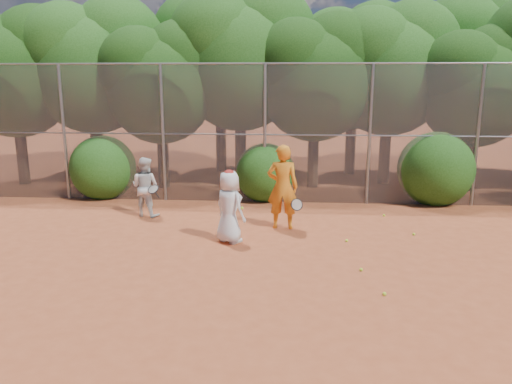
{
  "coord_description": "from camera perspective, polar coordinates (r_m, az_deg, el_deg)",
  "views": [
    {
      "loc": [
        -0.2,
        -8.42,
        3.63
      ],
      "look_at": [
        -1.0,
        2.5,
        1.1
      ],
      "focal_mm": 35.0,
      "sensor_mm": 36.0,
      "label": 1
    }
  ],
  "objects": [
    {
      "name": "ground",
      "position": [
        9.17,
        5.19,
        -10.36
      ],
      "size": [
        80.0,
        80.0,
        0.0
      ],
      "primitive_type": "plane",
      "color": "#934021",
      "rests_on": "ground"
    },
    {
      "name": "fence_back",
      "position": [
        14.5,
        4.51,
        6.73
      ],
      "size": [
        20.05,
        0.09,
        4.03
      ],
      "color": "gray",
      "rests_on": "ground"
    },
    {
      "name": "tree_0",
      "position": [
        18.87,
        -25.81,
        12.67
      ],
      "size": [
        4.38,
        3.81,
        6.0
      ],
      "color": "black",
      "rests_on": "ground"
    },
    {
      "name": "tree_1",
      "position": [
        18.25,
        -18.05,
        14.07
      ],
      "size": [
        4.64,
        4.03,
        6.35
      ],
      "color": "black",
      "rests_on": "ground"
    },
    {
      "name": "tree_2",
      "position": [
        16.8,
        -10.73,
        12.63
      ],
      "size": [
        3.99,
        3.47,
        5.47
      ],
      "color": "black",
      "rests_on": "ground"
    },
    {
      "name": "tree_3",
      "position": [
        17.36,
        -1.62,
        15.53
      ],
      "size": [
        4.89,
        4.26,
        6.7
      ],
      "color": "black",
      "rests_on": "ground"
    },
    {
      "name": "tree_4",
      "position": [
        16.67,
        6.96,
        13.36
      ],
      "size": [
        4.19,
        3.64,
        5.73
      ],
      "color": "black",
      "rests_on": "ground"
    },
    {
      "name": "tree_5",
      "position": [
        17.76,
        15.21,
        13.92
      ],
      "size": [
        4.51,
        3.92,
        6.17
      ],
      "color": "black",
      "rests_on": "ground"
    },
    {
      "name": "tree_6",
      "position": [
        17.43,
        23.95,
        11.39
      ],
      "size": [
        3.86,
        3.36,
        5.29
      ],
      "color": "black",
      "rests_on": "ground"
    },
    {
      "name": "tree_9",
      "position": [
        20.77,
        -18.29,
        14.33
      ],
      "size": [
        4.83,
        4.2,
        6.62
      ],
      "color": "black",
      "rests_on": "ground"
    },
    {
      "name": "tree_10",
      "position": [
        19.68,
        -3.96,
        15.89
      ],
      "size": [
        5.15,
        4.48,
        7.06
      ],
      "color": "black",
      "rests_on": "ground"
    },
    {
      "name": "tree_11",
      "position": [
        19.2,
        11.3,
        14.36
      ],
      "size": [
        4.64,
        4.03,
        6.35
      ],
      "color": "black",
      "rests_on": "ground"
    },
    {
      "name": "tree_12",
      "position": [
        20.81,
        23.94,
        14.36
      ],
      "size": [
        5.02,
        4.37,
        6.88
      ],
      "color": "black",
      "rests_on": "ground"
    },
    {
      "name": "bush_0",
      "position": [
        16.03,
        -17.11,
        2.99
      ],
      "size": [
        2.0,
        2.0,
        2.0
      ],
      "primitive_type": "sphere",
      "color": "#1A4711",
      "rests_on": "ground"
    },
    {
      "name": "bush_1",
      "position": [
        14.99,
        1.06,
        2.51
      ],
      "size": [
        1.8,
        1.8,
        1.8
      ],
      "primitive_type": "sphere",
      "color": "#1A4711",
      "rests_on": "ground"
    },
    {
      "name": "bush_2",
      "position": [
        15.51,
        19.86,
        2.85
      ],
      "size": [
        2.2,
        2.2,
        2.2
      ],
      "primitive_type": "sphere",
      "color": "#1A4711",
      "rests_on": "ground"
    },
    {
      "name": "player_yellow",
      "position": [
        12.08,
        3.06,
        0.58
      ],
      "size": [
        0.9,
        0.57,
        2.07
      ],
      "rotation": [
        0.0,
        0.0,
        3.11
      ],
      "color": "orange",
      "rests_on": "ground"
    },
    {
      "name": "player_teen",
      "position": [
        11.08,
        -3.05,
        -1.68
      ],
      "size": [
        0.94,
        0.9,
        1.65
      ],
      "rotation": [
        0.0,
        0.0,
        2.46
      ],
      "color": "silver",
      "rests_on": "ground"
    },
    {
      "name": "player_white",
      "position": [
        13.52,
        -12.55,
        0.58
      ],
      "size": [
        0.94,
        0.87,
        1.58
      ],
      "rotation": [
        0.0,
        0.0,
        2.84
      ],
      "color": "silver",
      "rests_on": "ground"
    },
    {
      "name": "ball_0",
      "position": [
        11.46,
        10.33,
        -5.49
      ],
      "size": [
        0.07,
        0.07,
        0.07
      ],
      "primitive_type": "sphere",
      "color": "#BBE229",
      "rests_on": "ground"
    },
    {
      "name": "ball_1",
      "position": [
        12.3,
        17.6,
        -4.61
      ],
      "size": [
        0.07,
        0.07,
        0.07
      ],
      "primitive_type": "sphere",
      "color": "#BBE229",
      "rests_on": "ground"
    },
    {
      "name": "ball_2",
      "position": [
        8.91,
        14.46,
        -11.22
      ],
      "size": [
        0.07,
        0.07,
        0.07
      ],
      "primitive_type": "sphere",
      "color": "#BBE229",
      "rests_on": "ground"
    },
    {
      "name": "ball_4",
      "position": [
        9.86,
        11.92,
        -8.67
      ],
      "size": [
        0.07,
        0.07,
        0.07
      ],
      "primitive_type": "sphere",
      "color": "#BBE229",
      "rests_on": "ground"
    },
    {
      "name": "ball_5",
      "position": [
        13.73,
        14.41,
        -2.6
      ],
      "size": [
        0.07,
        0.07,
        0.07
      ],
      "primitive_type": "sphere",
      "color": "#BBE229",
      "rests_on": "ground"
    }
  ]
}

